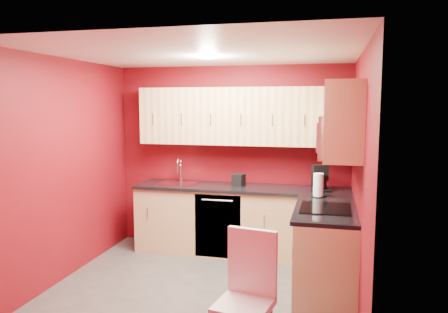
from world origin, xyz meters
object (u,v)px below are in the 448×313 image
at_px(sink, 177,181).
at_px(paper_towel, 318,185).
at_px(dining_chair, 244,299).
at_px(coffee_maker, 321,178).
at_px(napkin_holder, 239,180).
at_px(microwave, 339,136).

height_order(sink, paper_towel, sink).
xyz_separation_m(sink, dining_chair, (1.40, -2.40, -0.44)).
relative_size(coffee_maker, paper_towel, 1.16).
bearing_deg(napkin_holder, microwave, -40.11).
distance_m(napkin_holder, paper_towel, 1.15).
xyz_separation_m(napkin_holder, paper_towel, (1.04, -0.47, 0.06)).
distance_m(coffee_maker, napkin_holder, 1.08).
bearing_deg(paper_towel, sink, 167.38).
height_order(coffee_maker, paper_towel, coffee_maker).
bearing_deg(sink, paper_towel, -12.62).
xyz_separation_m(microwave, napkin_holder, (-1.24, 1.05, -0.67)).
height_order(sink, napkin_holder, sink).
relative_size(napkin_holder, paper_towel, 0.56).
bearing_deg(napkin_holder, dining_chair, -77.34).
bearing_deg(dining_chair, microwave, 73.83).
bearing_deg(sink, dining_chair, -59.77).
distance_m(paper_towel, dining_chair, 2.11).
relative_size(sink, coffee_maker, 1.64).
bearing_deg(sink, napkin_holder, 2.96).
relative_size(napkin_holder, dining_chair, 0.15).
bearing_deg(microwave, paper_towel, 108.98).
bearing_deg(dining_chair, coffee_maker, 87.64).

